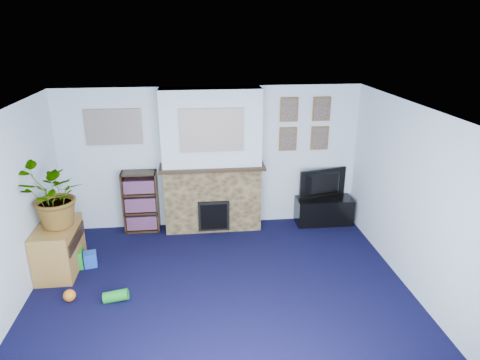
{
  "coord_description": "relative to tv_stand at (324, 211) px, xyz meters",
  "views": [
    {
      "loc": [
        -0.28,
        -4.65,
        3.34
      ],
      "look_at": [
        0.34,
        0.96,
        1.27
      ],
      "focal_mm": 32.0,
      "sensor_mm": 36.0,
      "label": 1
    }
  ],
  "objects": [
    {
      "name": "collage_left",
      "position": [
        -3.5,
        0.21,
        1.55
      ],
      "size": [
        0.9,
        0.03,
        0.58
      ],
      "primitive_type": "cube",
      "color": "gray",
      "rests_on": "wall_back"
    },
    {
      "name": "toy_block",
      "position": [
        -3.8,
        -1.03,
        -0.12
      ],
      "size": [
        0.21,
        0.21,
        0.21
      ],
      "primitive_type": "cube",
      "rotation": [
        0.0,
        0.0,
        0.21
      ],
      "color": "blue",
      "rests_on": "ground"
    },
    {
      "name": "wall_back",
      "position": [
        -1.95,
        0.22,
        0.97
      ],
      "size": [
        5.0,
        0.04,
        2.4
      ],
      "primitive_type": "cube",
      "color": "silver",
      "rests_on": "ground"
    },
    {
      "name": "chimney_breast",
      "position": [
        -1.95,
        0.02,
        0.96
      ],
      "size": [
        1.72,
        0.5,
        2.4
      ],
      "color": "brown",
      "rests_on": "ground"
    },
    {
      "name": "toy_ball",
      "position": [
        -3.89,
        -1.87,
        -0.14
      ],
      "size": [
        0.16,
        0.16,
        0.16
      ],
      "primitive_type": "sphere",
      "color": "orange",
      "rests_on": "ground"
    },
    {
      "name": "portrait_br",
      "position": [
        -0.1,
        0.2,
        1.27
      ],
      "size": [
        0.3,
        0.03,
        0.4
      ],
      "primitive_type": "cube",
      "color": "brown",
      "rests_on": "wall_back"
    },
    {
      "name": "potted_plant",
      "position": [
        -4.14,
        -1.14,
        0.94
      ],
      "size": [
        1.01,
        1.06,
        0.92
      ],
      "primitive_type": "imported",
      "rotation": [
        0.0,
        0.0,
        4.26
      ],
      "color": "#26661E",
      "rests_on": "sideboard"
    },
    {
      "name": "television",
      "position": [
        0.0,
        0.02,
        0.49
      ],
      "size": [
        0.88,
        0.32,
        0.51
      ],
      "primitive_type": "imported",
      "rotation": [
        0.0,
        0.0,
        3.38
      ],
      "color": "black",
      "rests_on": "tv_stand"
    },
    {
      "name": "mantel_can",
      "position": [
        -1.29,
        -0.03,
        0.99
      ],
      "size": [
        0.06,
        0.06,
        0.12
      ],
      "primitive_type": "cylinder",
      "color": "blue",
      "rests_on": "chimney_breast"
    },
    {
      "name": "toy_tube",
      "position": [
        -3.3,
        -1.93,
        -0.16
      ],
      "size": [
        0.33,
        0.14,
        0.19
      ],
      "primitive_type": "cylinder",
      "rotation": [
        0.0,
        1.43,
        0.0
      ],
      "color": "#198C26",
      "rests_on": "ground"
    },
    {
      "name": "portrait_tr",
      "position": [
        -0.1,
        0.2,
        1.77
      ],
      "size": [
        0.3,
        0.03,
        0.4
      ],
      "primitive_type": "cube",
      "color": "brown",
      "rests_on": "wall_back"
    },
    {
      "name": "portrait_tl",
      "position": [
        -0.65,
        0.2,
        1.77
      ],
      "size": [
        0.3,
        0.03,
        0.4
      ],
      "primitive_type": "cube",
      "color": "brown",
      "rests_on": "wall_back"
    },
    {
      "name": "tv_stand",
      "position": [
        0.0,
        0.0,
        0.0
      ],
      "size": [
        0.98,
        0.41,
        0.46
      ],
      "primitive_type": "cube",
      "color": "black",
      "rests_on": "ground"
    },
    {
      "name": "portrait_bl",
      "position": [
        -0.65,
        0.2,
        1.27
      ],
      "size": [
        0.3,
        0.03,
        0.4
      ],
      "primitive_type": "cube",
      "color": "brown",
      "rests_on": "wall_back"
    },
    {
      "name": "wall_left",
      "position": [
        -4.45,
        -2.03,
        0.97
      ],
      "size": [
        0.04,
        4.5,
        2.4
      ],
      "primitive_type": "cube",
      "color": "silver",
      "rests_on": "ground"
    },
    {
      "name": "green_crate",
      "position": [
        -4.07,
        -1.03,
        -0.09
      ],
      "size": [
        0.38,
        0.32,
        0.27
      ],
      "primitive_type": "cube",
      "rotation": [
        0.0,
        0.0,
        0.18
      ],
      "color": "#198C26",
      "rests_on": "ground"
    },
    {
      "name": "collage_main",
      "position": [
        -1.95,
        -0.19,
        1.55
      ],
      "size": [
        1.0,
        0.03,
        0.68
      ],
      "primitive_type": "cube",
      "color": "gray",
      "rests_on": "chimney_breast"
    },
    {
      "name": "mantel_clock",
      "position": [
        -1.98,
        -0.03,
        1.0
      ],
      "size": [
        0.09,
        0.05,
        0.12
      ],
      "primitive_type": "cube",
      "color": "gold",
      "rests_on": "chimney_breast"
    },
    {
      "name": "mantel_teddy",
      "position": [
        -2.47,
        -0.03,
        0.99
      ],
      "size": [
        0.12,
        0.12,
        0.12
      ],
      "primitive_type": "sphere",
      "color": "slate",
      "rests_on": "chimney_breast"
    },
    {
      "name": "ceiling",
      "position": [
        -1.95,
        -2.03,
        2.17
      ],
      "size": [
        5.0,
        4.5,
        0.01
      ],
      "primitive_type": "cube",
      "color": "white",
      "rests_on": "wall_back"
    },
    {
      "name": "sideboard",
      "position": [
        -4.19,
        -1.09,
        0.12
      ],
      "size": [
        0.5,
        0.9,
        0.7
      ],
      "primitive_type": "cube",
      "color": "olive",
      "rests_on": "ground"
    },
    {
      "name": "floor",
      "position": [
        -1.95,
        -2.03,
        -0.23
      ],
      "size": [
        5.0,
        4.5,
        0.01
      ],
      "primitive_type": "cube",
      "color": "black",
      "rests_on": "ground"
    },
    {
      "name": "mantel_candle",
      "position": [
        -1.66,
        -0.03,
        1.01
      ],
      "size": [
        0.05,
        0.05,
        0.15
      ],
      "primitive_type": "cylinder",
      "color": "#B2BFC6",
      "rests_on": "chimney_breast"
    },
    {
      "name": "wall_right",
      "position": [
        0.55,
        -2.03,
        0.97
      ],
      "size": [
        0.04,
        4.5,
        2.4
      ],
      "primitive_type": "cube",
      "color": "silver",
      "rests_on": "ground"
    },
    {
      "name": "wall_front",
      "position": [
        -1.95,
        -4.28,
        0.97
      ],
      "size": [
        5.0,
        0.04,
        2.4
      ],
      "primitive_type": "cube",
      "color": "silver",
      "rests_on": "ground"
    },
    {
      "name": "bookshelf",
      "position": [
        -3.16,
        0.08,
        0.28
      ],
      "size": [
        0.58,
        0.28,
        1.05
      ],
      "color": "black",
      "rests_on": "ground"
    }
  ]
}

